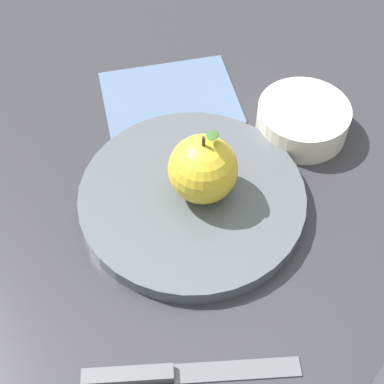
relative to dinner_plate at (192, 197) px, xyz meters
name	(u,v)px	position (x,y,z in m)	size (l,w,h in m)	color
ground_plane	(204,237)	(-0.01, -0.04, -0.01)	(2.40, 2.40, 0.00)	#2D2D33
dinner_plate	(192,197)	(0.00, 0.00, 0.00)	(0.24, 0.24, 0.02)	#4C5156
apple	(203,169)	(0.01, 0.00, 0.04)	(0.07, 0.07, 0.09)	gold
side_bowl	(303,117)	(0.17, 0.03, 0.01)	(0.11, 0.11, 0.04)	silver
knife	(171,373)	(-0.11, -0.16, -0.01)	(0.18, 0.10, 0.01)	#59595E
linen_napkin	(170,97)	(0.06, 0.16, -0.01)	(0.13, 0.16, 0.00)	slate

